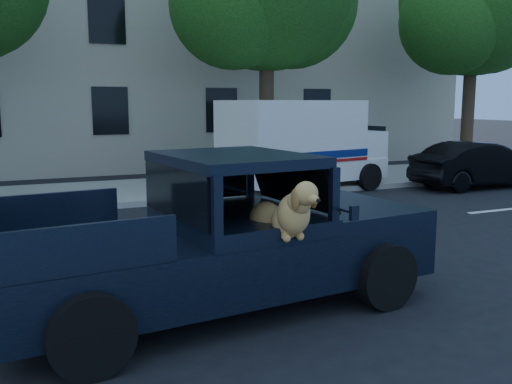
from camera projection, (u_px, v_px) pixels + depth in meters
ground at (226, 309)px, 6.96m from camera, size 120.00×120.00×0.00m
far_sidewalk at (103, 193)px, 15.26m from camera, size 60.00×4.00×0.15m
lane_stripes at (260, 235)px, 10.83m from camera, size 21.60×0.14×0.01m
street_tree_right at (474, 9)px, 19.96m from camera, size 6.00×5.20×8.60m
building_main at (146, 50)px, 22.36m from camera, size 26.00×6.00×9.00m
pickup_truck at (211, 259)px, 6.85m from camera, size 5.47×2.89×1.89m
mail_truck at (300, 152)px, 16.01m from camera, size 4.96×3.11×2.54m
parked_sedan at (479, 165)px, 16.70m from camera, size 1.50×4.12×1.35m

